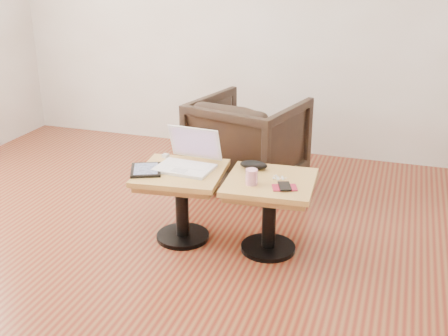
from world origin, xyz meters
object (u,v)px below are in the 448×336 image
(side_table_left, at_px, (181,188))
(striped_cup, at_px, (252,177))
(side_table_right, at_px, (270,198))
(armchair, at_px, (248,142))
(laptop, at_px, (188,160))

(side_table_left, xyz_separation_m, striped_cup, (0.47, -0.07, 0.16))
(side_table_right, bearing_deg, armchair, 109.24)
(side_table_left, bearing_deg, side_table_right, -3.42)
(laptop, height_order, armchair, laptop)
(striped_cup, relative_size, armchair, 0.12)
(laptop, xyz_separation_m, armchair, (0.13, 0.94, -0.17))
(side_table_right, bearing_deg, laptop, 171.76)
(side_table_left, relative_size, striped_cup, 6.25)
(side_table_left, relative_size, laptop, 1.55)
(laptop, bearing_deg, armchair, 86.58)
(side_table_right, xyz_separation_m, striped_cup, (-0.09, -0.10, 0.16))
(side_table_left, height_order, side_table_right, same)
(armchair, bearing_deg, laptop, 96.43)
(side_table_left, distance_m, striped_cup, 0.51)
(side_table_right, relative_size, striped_cup, 6.03)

